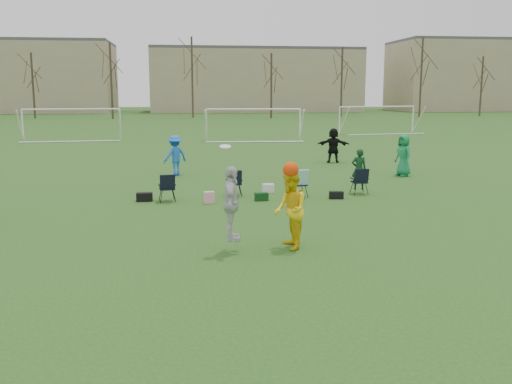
{
  "coord_description": "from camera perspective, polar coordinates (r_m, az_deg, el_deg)",
  "views": [
    {
      "loc": [
        -1.38,
        -12.09,
        3.78
      ],
      "look_at": [
        0.41,
        2.04,
        1.25
      ],
      "focal_mm": 40.0,
      "sensor_mm": 36.0,
      "label": 1
    }
  ],
  "objects": [
    {
      "name": "fielder_blue",
      "position": [
        26.07,
        -8.1,
        3.64
      ],
      "size": [
        1.35,
        1.22,
        1.82
      ],
      "primitive_type": "imported",
      "rotation": [
        0.0,
        0.0,
        3.74
      ],
      "color": "blue",
      "rests_on": "ground"
    },
    {
      "name": "center_contest",
      "position": [
        13.58,
        1.3,
        -1.47
      ],
      "size": [
        2.11,
        1.19,
        2.55
      ],
      "color": "silver",
      "rests_on": "ground"
    },
    {
      "name": "ground",
      "position": [
        12.74,
        -0.67,
        -7.18
      ],
      "size": [
        260.0,
        260.0,
        0.0
      ],
      "primitive_type": "plane",
      "color": "#234C17",
      "rests_on": "ground"
    },
    {
      "name": "goal_left",
      "position": [
        46.93,
        -17.95,
        7.31
      ],
      "size": [
        7.39,
        0.76,
        2.46
      ],
      "rotation": [
        0.0,
        0.0,
        0.09
      ],
      "color": "white",
      "rests_on": "ground"
    },
    {
      "name": "goal_right",
      "position": [
        53.06,
        12.02,
        7.84
      ],
      "size": [
        7.35,
        1.14,
        2.46
      ],
      "rotation": [
        0.0,
        0.0,
        0.14
      ],
      "color": "white",
      "rests_on": "ground"
    },
    {
      "name": "tree_line",
      "position": [
        81.97,
        -6.2,
        10.92
      ],
      "size": [
        110.28,
        3.28,
        11.4
      ],
      "color": "#382B21",
      "rests_on": "ground"
    },
    {
      "name": "goal_mid",
      "position": [
        44.46,
        -0.26,
        7.67
      ],
      "size": [
        7.4,
        0.63,
        2.46
      ],
      "rotation": [
        0.0,
        0.0,
        -0.07
      ],
      "color": "white",
      "rests_on": "ground"
    },
    {
      "name": "building_row",
      "position": [
        108.42,
        -2.98,
        11.21
      ],
      "size": [
        126.0,
        16.0,
        13.0
      ],
      "color": "tan",
      "rests_on": "ground"
    },
    {
      "name": "fielder_black",
      "position": [
        30.82,
        7.74,
        4.65
      ],
      "size": [
        1.79,
        0.97,
        1.84
      ],
      "primitive_type": "imported",
      "rotation": [
        0.0,
        0.0,
        2.88
      ],
      "color": "black",
      "rests_on": "ground"
    },
    {
      "name": "sideline_setup",
      "position": [
        20.67,
        2.34,
        0.96
      ],
      "size": [
        8.44,
        2.14,
        1.67
      ],
      "color": "#0E361A",
      "rests_on": "ground"
    },
    {
      "name": "fielder_green_far",
      "position": [
        26.48,
        14.54,
        3.57
      ],
      "size": [
        0.81,
        1.04,
        1.87
      ],
      "primitive_type": "imported",
      "rotation": [
        0.0,
        0.0,
        -1.3
      ],
      "color": "#167D48",
      "rests_on": "ground"
    }
  ]
}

